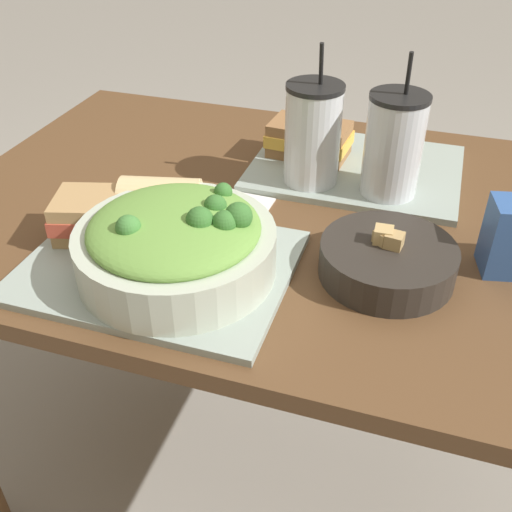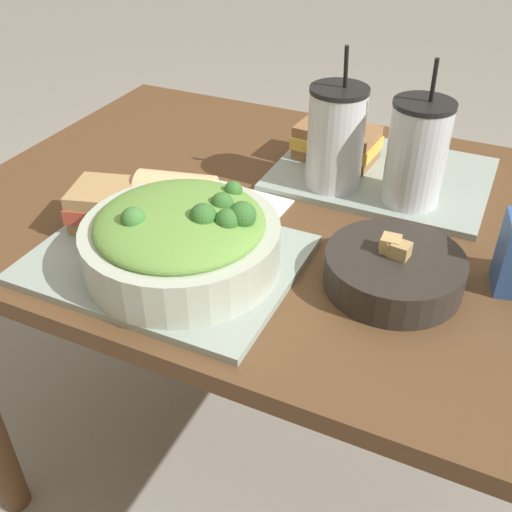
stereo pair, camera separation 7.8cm
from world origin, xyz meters
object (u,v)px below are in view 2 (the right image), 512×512
(baguette_near, at_px, (178,196))
(drink_cup_red, at_px, (416,156))
(drink_cup_dark, at_px, (335,141))
(sandwich_far, at_px, (337,143))
(napkin_folded, at_px, (244,204))
(soup_bowl, at_px, (394,269))
(sandwich_near, at_px, (118,206))
(salad_bowl, at_px, (182,237))

(baguette_near, distance_m, drink_cup_red, 0.39)
(drink_cup_dark, distance_m, drink_cup_red, 0.14)
(sandwich_far, relative_size, napkin_folded, 1.06)
(soup_bowl, bearing_deg, sandwich_far, 120.89)
(sandwich_near, bearing_deg, baguette_near, 22.87)
(napkin_folded, bearing_deg, sandwich_far, 66.92)
(sandwich_far, distance_m, drink_cup_dark, 0.11)
(drink_cup_red, bearing_deg, sandwich_far, 148.95)
(sandwich_near, bearing_deg, napkin_folded, 30.72)
(salad_bowl, xyz_separation_m, baguette_near, (-0.08, 0.11, -0.01))
(salad_bowl, height_order, napkin_folded, salad_bowl)
(soup_bowl, xyz_separation_m, sandwich_far, (-0.19, 0.33, 0.02))
(drink_cup_red, bearing_deg, baguette_near, -147.42)
(soup_bowl, distance_m, drink_cup_dark, 0.29)
(baguette_near, height_order, drink_cup_dark, drink_cup_dark)
(drink_cup_dark, height_order, drink_cup_red, drink_cup_dark)
(salad_bowl, bearing_deg, sandwich_near, 160.34)
(sandwich_near, distance_m, drink_cup_dark, 0.38)
(soup_bowl, distance_m, baguette_near, 0.36)
(salad_bowl, xyz_separation_m, sandwich_far, (0.09, 0.42, -0.02))
(sandwich_far, relative_size, drink_cup_dark, 0.65)
(soup_bowl, height_order, sandwich_near, sandwich_near)
(baguette_near, bearing_deg, salad_bowl, -159.38)
(sandwich_near, height_order, drink_cup_dark, drink_cup_dark)
(sandwich_near, height_order, drink_cup_red, drink_cup_red)
(salad_bowl, bearing_deg, napkin_folded, 91.40)
(napkin_folded, bearing_deg, salad_bowl, -88.60)
(sandwich_near, xyz_separation_m, drink_cup_dark, (0.26, 0.27, 0.05))
(salad_bowl, relative_size, sandwich_far, 1.76)
(drink_cup_dark, distance_m, napkin_folded, 0.19)
(salad_bowl, relative_size, drink_cup_red, 1.15)
(soup_bowl, height_order, baguette_near, baguette_near)
(baguette_near, height_order, napkin_folded, baguette_near)
(soup_bowl, distance_m, drink_cup_red, 0.24)
(salad_bowl, distance_m, napkin_folded, 0.21)
(drink_cup_red, bearing_deg, drink_cup_dark, 180.00)
(drink_cup_red, bearing_deg, soup_bowl, -82.49)
(salad_bowl, height_order, drink_cup_dark, drink_cup_dark)
(sandwich_far, xyz_separation_m, napkin_folded, (-0.09, -0.21, -0.04))
(drink_cup_dark, bearing_deg, salad_bowl, -109.49)
(salad_bowl, bearing_deg, drink_cup_dark, 70.51)
(sandwich_far, bearing_deg, baguette_near, -113.31)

